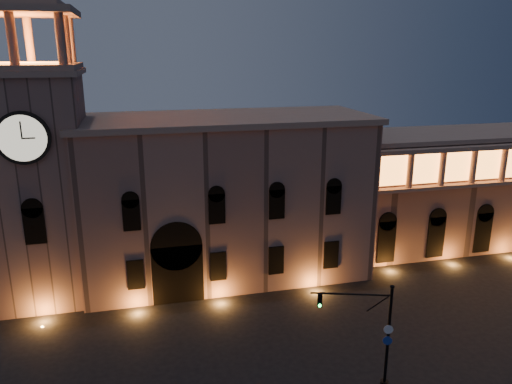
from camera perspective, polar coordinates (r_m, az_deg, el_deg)
government_building at (r=54.24m, az=-3.52°, el=-0.62°), size 30.80×12.80×17.60m
clock_tower at (r=52.39m, az=-23.63°, el=1.66°), size 9.80×9.80×32.40m
colonnade_wing at (r=70.58m, az=24.51°, el=0.67°), size 40.60×11.50×14.50m
traffic_light at (r=38.70m, az=13.36°, el=-15.45°), size 5.80×2.16×8.31m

